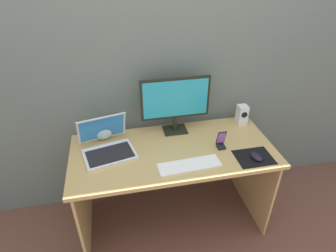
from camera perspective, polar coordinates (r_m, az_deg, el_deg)
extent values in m
plane|color=brown|center=(2.51, 0.87, -18.14)|extent=(8.00, 8.00, 0.00)
cube|color=slate|center=(2.10, -1.24, 13.23)|extent=(6.00, 0.04, 2.50)
cube|color=tan|center=(2.01, 1.04, -5.10)|extent=(1.44, 0.66, 0.03)
cube|color=tan|center=(2.25, -16.80, -14.46)|extent=(0.02, 0.62, 0.70)
cube|color=tan|center=(2.45, 16.86, -9.67)|extent=(0.02, 0.62, 0.70)
cube|color=black|center=(2.20, 1.41, -0.77)|extent=(0.18, 0.14, 0.01)
cylinder|color=black|center=(2.17, 1.43, 0.57)|extent=(0.04, 0.04, 0.11)
cube|color=black|center=(2.06, 1.51, 5.63)|extent=(0.52, 0.02, 0.32)
cube|color=#26A5BF|center=(2.05, 1.58, 5.51)|extent=(0.48, 0.00, 0.28)
cube|color=white|center=(2.34, 14.76, 2.29)|extent=(0.08, 0.08, 0.15)
cylinder|color=black|center=(2.30, 15.24, 2.17)|extent=(0.05, 0.00, 0.05)
cube|color=silver|center=(1.99, -11.77, -5.61)|extent=(0.39, 0.31, 0.02)
cube|color=black|center=(1.97, -11.71, -5.59)|extent=(0.34, 0.25, 0.00)
cube|color=silver|center=(2.05, -13.24, -0.45)|extent=(0.35, 0.16, 0.22)
cube|color=#338CD8|center=(2.05, -13.22, -0.47)|extent=(0.32, 0.14, 0.20)
sphere|color=silver|center=(2.14, -13.09, -0.78)|extent=(0.15, 0.15, 0.15)
cube|color=white|center=(1.87, 4.37, -7.91)|extent=(0.42, 0.15, 0.01)
cube|color=black|center=(2.02, 17.01, -6.07)|extent=(0.25, 0.20, 0.00)
ellipsoid|color=black|center=(2.00, 17.46, -5.93)|extent=(0.08, 0.11, 0.04)
cube|color=black|center=(2.05, 10.68, -4.16)|extent=(0.06, 0.05, 0.02)
cube|color=#202428|center=(2.02, 10.72, -2.36)|extent=(0.06, 0.04, 0.12)
cube|color=#A559BF|center=(2.01, 10.78, -2.41)|extent=(0.05, 0.03, 0.10)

